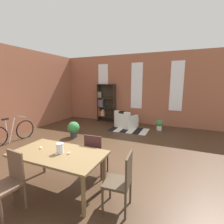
{
  "coord_description": "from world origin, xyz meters",
  "views": [
    {
      "loc": [
        2.01,
        -3.2,
        2.01
      ],
      "look_at": [
        -0.07,
        1.68,
        1.04
      ],
      "focal_mm": 25.96,
      "sensor_mm": 36.0,
      "label": 1
    }
  ],
  "objects_px": {
    "dining_table": "(59,157)",
    "bookshelf_tall": "(105,103)",
    "dining_chair_near_left": "(10,180)",
    "dining_chair_far_right": "(95,154)",
    "armchair_white": "(126,121)",
    "potted_plant_by_shelf": "(74,128)",
    "vase_on_table": "(60,148)",
    "bicycle_second": "(12,133)",
    "potted_plant_corner": "(159,124)",
    "dining_chair_head_right": "(122,180)"
  },
  "relations": [
    {
      "from": "dining_table",
      "to": "bicycle_second",
      "type": "relative_size",
      "value": 1.04
    },
    {
      "from": "bookshelf_tall",
      "to": "bicycle_second",
      "type": "distance_m",
      "value": 4.42
    },
    {
      "from": "dining_table",
      "to": "potted_plant_by_shelf",
      "type": "xyz_separation_m",
      "value": [
        -1.6,
        2.61,
        -0.33
      ]
    },
    {
      "from": "dining_chair_near_left",
      "to": "bicycle_second",
      "type": "height_order",
      "value": "dining_chair_near_left"
    },
    {
      "from": "armchair_white",
      "to": "potted_plant_by_shelf",
      "type": "bearing_deg",
      "value": -122.31
    },
    {
      "from": "bicycle_second",
      "to": "potted_plant_corner",
      "type": "distance_m",
      "value": 5.59
    },
    {
      "from": "bicycle_second",
      "to": "dining_chair_near_left",
      "type": "bearing_deg",
      "value": -35.79
    },
    {
      "from": "potted_plant_by_shelf",
      "to": "potted_plant_corner",
      "type": "xyz_separation_m",
      "value": [
        2.83,
        2.17,
        -0.08
      ]
    },
    {
      "from": "vase_on_table",
      "to": "bicycle_second",
      "type": "xyz_separation_m",
      "value": [
        -3.24,
        1.35,
        -0.5
      ]
    },
    {
      "from": "dining_table",
      "to": "dining_chair_near_left",
      "type": "relative_size",
      "value": 1.8
    },
    {
      "from": "dining_table",
      "to": "dining_chair_near_left",
      "type": "distance_m",
      "value": 0.79
    },
    {
      "from": "bicycle_second",
      "to": "bookshelf_tall",
      "type": "bearing_deg",
      "value": 69.39
    },
    {
      "from": "armchair_white",
      "to": "bicycle_second",
      "type": "height_order",
      "value": "bicycle_second"
    },
    {
      "from": "dining_chair_near_left",
      "to": "potted_plant_corner",
      "type": "relative_size",
      "value": 2.11
    },
    {
      "from": "armchair_white",
      "to": "bookshelf_tall",
      "type": "bearing_deg",
      "value": 152.6
    },
    {
      "from": "armchair_white",
      "to": "potted_plant_by_shelf",
      "type": "height_order",
      "value": "armchair_white"
    },
    {
      "from": "dining_chair_near_left",
      "to": "bookshelf_tall",
      "type": "height_order",
      "value": "bookshelf_tall"
    },
    {
      "from": "bookshelf_tall",
      "to": "potted_plant_corner",
      "type": "distance_m",
      "value": 3.03
    },
    {
      "from": "dining_chair_head_right",
      "to": "dining_chair_far_right",
      "type": "relative_size",
      "value": 1.0
    },
    {
      "from": "dining_table",
      "to": "bookshelf_tall",
      "type": "xyz_separation_m",
      "value": [
        -1.65,
        5.45,
        0.28
      ]
    },
    {
      "from": "dining_table",
      "to": "dining_chair_far_right",
      "type": "height_order",
      "value": "dining_chair_far_right"
    },
    {
      "from": "vase_on_table",
      "to": "bicycle_second",
      "type": "bearing_deg",
      "value": 157.37
    },
    {
      "from": "dining_table",
      "to": "potted_plant_by_shelf",
      "type": "distance_m",
      "value": 3.08
    },
    {
      "from": "dining_chair_far_right",
      "to": "bicycle_second",
      "type": "bearing_deg",
      "value": 169.39
    },
    {
      "from": "bookshelf_tall",
      "to": "dining_chair_near_left",
      "type": "bearing_deg",
      "value": -78.28
    },
    {
      "from": "dining_chair_near_left",
      "to": "dining_chair_far_right",
      "type": "xyz_separation_m",
      "value": [
        0.77,
        1.36,
        0.0
      ]
    },
    {
      "from": "dining_chair_near_left",
      "to": "potted_plant_corner",
      "type": "height_order",
      "value": "dining_chair_near_left"
    },
    {
      "from": "armchair_white",
      "to": "dining_chair_head_right",
      "type": "bearing_deg",
      "value": -72.55
    },
    {
      "from": "dining_chair_near_left",
      "to": "armchair_white",
      "type": "height_order",
      "value": "dining_chair_near_left"
    },
    {
      "from": "bookshelf_tall",
      "to": "dining_chair_head_right",
      "type": "bearing_deg",
      "value": -62.15
    },
    {
      "from": "dining_chair_near_left",
      "to": "potted_plant_by_shelf",
      "type": "bearing_deg",
      "value": 110.37
    },
    {
      "from": "dining_chair_head_right",
      "to": "potted_plant_by_shelf",
      "type": "height_order",
      "value": "dining_chair_head_right"
    },
    {
      "from": "bookshelf_tall",
      "to": "armchair_white",
      "type": "relative_size",
      "value": 1.89
    },
    {
      "from": "vase_on_table",
      "to": "potted_plant_by_shelf",
      "type": "height_order",
      "value": "vase_on_table"
    },
    {
      "from": "dining_chair_far_right",
      "to": "bookshelf_tall",
      "type": "distance_m",
      "value": 5.2
    },
    {
      "from": "dining_chair_far_right",
      "to": "bicycle_second",
      "type": "relative_size",
      "value": 0.58
    },
    {
      "from": "dining_chair_near_left",
      "to": "armchair_white",
      "type": "bearing_deg",
      "value": 88.73
    },
    {
      "from": "dining_chair_far_right",
      "to": "armchair_white",
      "type": "relative_size",
      "value": 0.93
    },
    {
      "from": "bookshelf_tall",
      "to": "bicycle_second",
      "type": "relative_size",
      "value": 1.18
    },
    {
      "from": "dining_chair_near_left",
      "to": "potted_plant_corner",
      "type": "distance_m",
      "value": 5.69
    },
    {
      "from": "dining_table",
      "to": "potted_plant_by_shelf",
      "type": "bearing_deg",
      "value": 121.49
    },
    {
      "from": "dining_table",
      "to": "potted_plant_by_shelf",
      "type": "height_order",
      "value": "dining_table"
    },
    {
      "from": "dining_chair_near_left",
      "to": "potted_plant_by_shelf",
      "type": "height_order",
      "value": "dining_chair_near_left"
    },
    {
      "from": "vase_on_table",
      "to": "bicycle_second",
      "type": "distance_m",
      "value": 3.54
    },
    {
      "from": "vase_on_table",
      "to": "dining_chair_head_right",
      "type": "distance_m",
      "value": 1.23
    },
    {
      "from": "dining_table",
      "to": "potted_plant_by_shelf",
      "type": "relative_size",
      "value": 2.91
    },
    {
      "from": "dining_table",
      "to": "vase_on_table",
      "type": "bearing_deg",
      "value": -0.0
    },
    {
      "from": "potted_plant_corner",
      "to": "bookshelf_tall",
      "type": "bearing_deg",
      "value": 166.87
    },
    {
      "from": "vase_on_table",
      "to": "dining_chair_near_left",
      "type": "distance_m",
      "value": 0.87
    },
    {
      "from": "dining_chair_head_right",
      "to": "bookshelf_tall",
      "type": "height_order",
      "value": "bookshelf_tall"
    }
  ]
}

